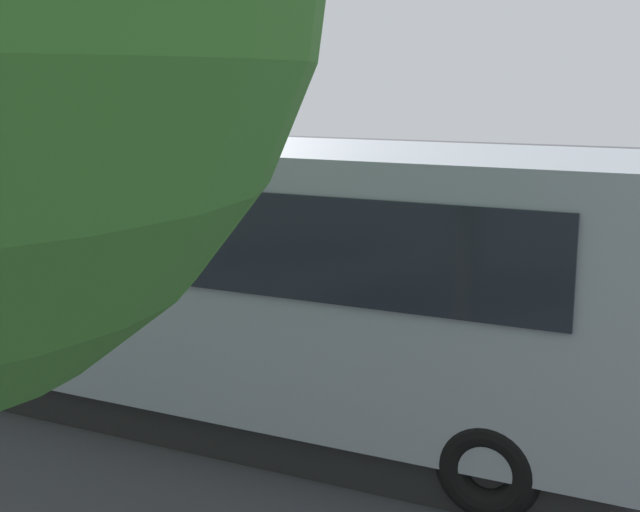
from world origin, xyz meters
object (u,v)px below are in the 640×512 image
at_px(spectator_centre, 247,282).
at_px(stunt_motorcycle, 264,249).
at_px(spectator_left, 315,290).
at_px(traffic_cone, 404,272).
at_px(parked_motorcycle_silver, 455,362).
at_px(spectator_far_left, 380,300).
at_px(tour_bus, 228,281).

bearing_deg(spectator_centre, stunt_motorcycle, -63.43).
relative_size(spectator_left, traffic_cone, 2.65).
xyz_separation_m(spectator_left, stunt_motorcycle, (3.06, -3.88, -0.37)).
height_order(spectator_centre, traffic_cone, spectator_centre).
bearing_deg(stunt_motorcycle, traffic_cone, -167.97).
bearing_deg(parked_motorcycle_silver, spectator_far_left, -25.51).
bearing_deg(spectator_centre, spectator_far_left, -177.11).
height_order(spectator_left, parked_motorcycle_silver, spectator_left).
xyz_separation_m(tour_bus, spectator_left, (0.08, -2.47, -0.66)).
bearing_deg(traffic_cone, parked_motorcycle_silver, 116.96).
bearing_deg(spectator_far_left, stunt_motorcycle, -44.45).
height_order(tour_bus, traffic_cone, tour_bus).
relative_size(tour_bus, parked_motorcycle_silver, 4.80).
distance_m(tour_bus, traffic_cone, 7.07).
distance_m(spectator_left, spectator_centre, 1.02).
height_order(parked_motorcycle_silver, traffic_cone, parked_motorcycle_silver).
distance_m(spectator_far_left, stunt_motorcycle, 5.79).
xyz_separation_m(spectator_left, spectator_centre, (0.98, 0.27, 0.07)).
bearing_deg(stunt_motorcycle, spectator_far_left, 135.55).
distance_m(parked_motorcycle_silver, traffic_cone, 5.88).
height_order(spectator_far_left, traffic_cone, spectator_far_left).
height_order(spectator_centre, stunt_motorcycle, spectator_centre).
relative_size(spectator_left, parked_motorcycle_silver, 0.81).
xyz_separation_m(spectator_far_left, parked_motorcycle_silver, (-1.28, 0.61, -0.51)).
distance_m(tour_bus, spectator_left, 2.55).
bearing_deg(stunt_motorcycle, spectator_left, 128.20).
xyz_separation_m(parked_motorcycle_silver, traffic_cone, (2.67, -5.24, -0.18)).
bearing_deg(stunt_motorcycle, parked_motorcycle_silver, 139.25).
distance_m(spectator_centre, traffic_cone, 4.84).
bearing_deg(tour_bus, parked_motorcycle_silver, -143.28).
distance_m(spectator_left, parked_motorcycle_silver, 2.52).
bearing_deg(spectator_centre, parked_motorcycle_silver, 171.34).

